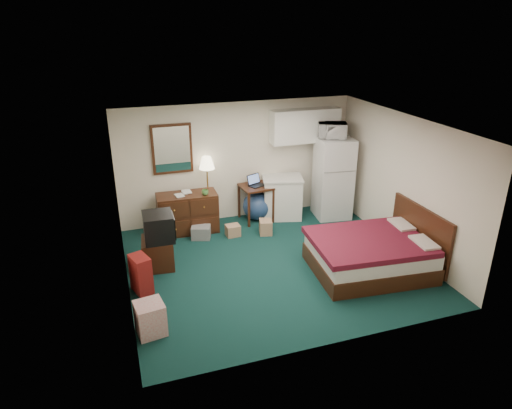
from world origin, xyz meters
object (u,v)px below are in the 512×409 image
object	(u,v)px
kitchen_counter	(282,198)
bed	(370,255)
dresser	(188,213)
desk	(256,203)
tv_stand	(158,253)
fridge	(333,178)
suitcase	(141,274)
floor_lamp	(208,191)

from	to	relation	value
kitchen_counter	bed	bearing A→B (deg)	-62.29
dresser	bed	distance (m)	3.69
desk	tv_stand	distance (m)	2.63
dresser	fridge	distance (m)	3.18
bed	suitcase	size ratio (longest dim) A/B	3.06
kitchen_counter	fridge	size ratio (longest dim) A/B	0.51
tv_stand	suitcase	distance (m)	0.81
kitchen_counter	suitcase	xyz separation A→B (m)	(-3.20, -2.06, -0.13)
dresser	desk	size ratio (longest dim) A/B	1.53
suitcase	dresser	bearing A→B (deg)	41.80
desk	bed	distance (m)	2.90
tv_stand	bed	bearing A→B (deg)	-15.34
floor_lamp	suitcase	bearing A→B (deg)	-126.04
dresser	desk	bearing A→B (deg)	5.92
dresser	bed	bearing A→B (deg)	-41.84
floor_lamp	dresser	bearing A→B (deg)	-155.07
desk	bed	size ratio (longest dim) A/B	0.41
floor_lamp	tv_stand	bearing A→B (deg)	-130.17
suitcase	desk	bearing A→B (deg)	19.86
dresser	suitcase	bearing A→B (deg)	-117.59
kitchen_counter	tv_stand	world-z (taller)	kitchen_counter
kitchen_counter	fridge	world-z (taller)	fridge
floor_lamp	fridge	distance (m)	2.69
fridge	tv_stand	xyz separation A→B (m)	(-3.90, -1.06, -0.61)
dresser	kitchen_counter	xyz separation A→B (m)	(2.08, 0.08, 0.03)
floor_lamp	tv_stand	distance (m)	1.99
tv_stand	floor_lamp	bearing A→B (deg)	55.25
dresser	fridge	world-z (taller)	fridge
suitcase	floor_lamp	bearing A→B (deg)	35.24
floor_lamp	kitchen_counter	world-z (taller)	floor_lamp
tv_stand	suitcase	xyz separation A→B (m)	(-0.35, -0.72, 0.05)
desk	suitcase	distance (m)	3.33
dresser	suitcase	world-z (taller)	dresser
dresser	kitchen_counter	world-z (taller)	kitchen_counter
kitchen_counter	tv_stand	xyz separation A→B (m)	(-2.84, -1.33, -0.18)
suitcase	fridge	bearing A→B (deg)	4.00
tv_stand	desk	bearing A→B (deg)	36.47
dresser	bed	xyz separation A→B (m)	(2.66, -2.55, -0.10)
kitchen_counter	fridge	bearing A→B (deg)	0.78
fridge	bed	bearing A→B (deg)	-94.23
bed	tv_stand	world-z (taller)	bed
bed	tv_stand	distance (m)	3.66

